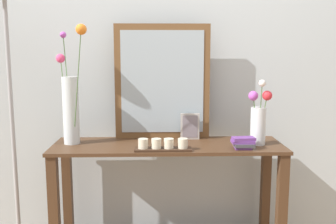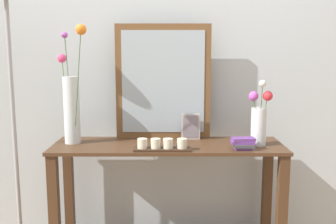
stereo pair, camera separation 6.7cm
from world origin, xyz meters
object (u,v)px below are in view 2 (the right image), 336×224
(vase_right, at_px, (259,120))
(candle_tray, at_px, (162,145))
(floor_lamp, at_px, (11,85))
(console_table, at_px, (168,199))
(mirror_leaning, at_px, (163,82))
(picture_frame_small, at_px, (191,126))
(book_stack, at_px, (243,143))
(tall_vase_left, at_px, (72,103))

(vase_right, relative_size, candle_tray, 1.23)
(floor_lamp, bearing_deg, console_table, 2.98)
(candle_tray, bearing_deg, mirror_leaning, 89.67)
(candle_tray, xyz_separation_m, picture_frame_small, (0.17, 0.27, 0.05))
(mirror_leaning, relative_size, picture_frame_small, 4.34)
(mirror_leaning, relative_size, floor_lamp, 0.40)
(mirror_leaning, xyz_separation_m, book_stack, (0.46, -0.30, -0.32))
(floor_lamp, bearing_deg, mirror_leaning, 14.37)
(mirror_leaning, distance_m, book_stack, 0.63)
(mirror_leaning, xyz_separation_m, floor_lamp, (-0.86, -0.22, -0.00))
(candle_tray, bearing_deg, console_table, 77.40)
(tall_vase_left, bearing_deg, candle_tray, -18.07)
(mirror_leaning, bearing_deg, candle_tray, -90.33)
(vase_right, height_order, candle_tray, vase_right)
(floor_lamp, bearing_deg, tall_vase_left, 13.77)
(vase_right, distance_m, book_stack, 0.18)
(mirror_leaning, distance_m, candle_tray, 0.46)
(picture_frame_small, bearing_deg, tall_vase_left, -172.38)
(floor_lamp, bearing_deg, vase_right, 0.72)
(console_table, bearing_deg, tall_vase_left, 176.81)
(tall_vase_left, xyz_separation_m, floor_lamp, (-0.32, -0.08, 0.11))
(tall_vase_left, relative_size, picture_frame_small, 4.21)
(console_table, bearing_deg, candle_tray, -102.60)
(console_table, relative_size, floor_lamp, 0.76)
(tall_vase_left, bearing_deg, mirror_leaning, 14.72)
(mirror_leaning, xyz_separation_m, vase_right, (0.56, -0.20, -0.21))
(candle_tray, bearing_deg, book_stack, 2.73)
(tall_vase_left, bearing_deg, vase_right, -3.14)
(console_table, xyz_separation_m, floor_lamp, (-0.90, -0.05, 0.70))
(picture_frame_small, height_order, floor_lamp, floor_lamp)
(mirror_leaning, xyz_separation_m, tall_vase_left, (-0.54, -0.14, -0.11))
(console_table, height_order, floor_lamp, floor_lamp)
(tall_vase_left, bearing_deg, floor_lamp, -166.23)
(book_stack, bearing_deg, mirror_leaning, 146.80)
(picture_frame_small, bearing_deg, console_table, -137.96)
(tall_vase_left, distance_m, floor_lamp, 0.35)
(picture_frame_small, xyz_separation_m, book_stack, (0.28, -0.25, -0.05))
(vase_right, relative_size, book_stack, 2.90)
(console_table, bearing_deg, mirror_leaning, 99.89)
(tall_vase_left, bearing_deg, picture_frame_small, 7.62)
(mirror_leaning, height_order, vase_right, mirror_leaning)
(candle_tray, relative_size, book_stack, 2.37)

